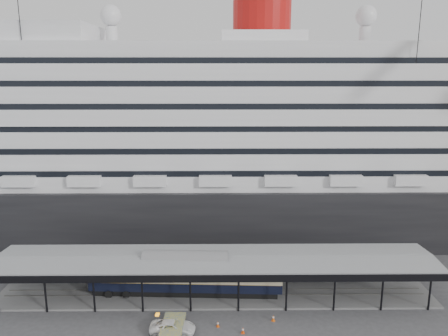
# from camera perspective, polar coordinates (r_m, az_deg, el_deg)

# --- Properties ---
(ground) EXTENTS (200.00, 200.00, 0.00)m
(ground) POSITION_cam_1_polar(r_m,az_deg,el_deg) (54.84, -1.25, -18.64)
(ground) COLOR #3A3A3D
(ground) RESTS_ON ground
(cruise_ship) EXTENTS (130.00, 30.00, 43.90)m
(cruise_ship) POSITION_cam_1_polar(r_m,az_deg,el_deg) (79.55, -1.01, 5.29)
(cruise_ship) COLOR black
(cruise_ship) RESTS_ON ground
(platform_canopy) EXTENTS (56.00, 9.18, 5.30)m
(platform_canopy) POSITION_cam_1_polar(r_m,az_deg,el_deg) (58.07, -1.21, -14.09)
(platform_canopy) COLOR slate
(platform_canopy) RESTS_ON ground
(port_truck) EXTENTS (5.15, 2.55, 1.40)m
(port_truck) POSITION_cam_1_polar(r_m,az_deg,el_deg) (51.66, -6.73, -19.96)
(port_truck) COLOR white
(port_truck) RESTS_ON ground
(pullman_carriage) EXTENTS (24.70, 4.28, 24.14)m
(pullman_carriage) POSITION_cam_1_polar(r_m,az_deg,el_deg) (58.00, -5.01, -13.58)
(pullman_carriage) COLOR black
(pullman_carriage) RESTS_ON ground
(traffic_cone_left) EXTENTS (0.46, 0.46, 0.69)m
(traffic_cone_left) POSITION_cam_1_polar(r_m,az_deg,el_deg) (52.58, -0.81, -19.70)
(traffic_cone_left) COLOR #D74E0B
(traffic_cone_left) RESTS_ON ground
(traffic_cone_mid) EXTENTS (0.38, 0.38, 0.74)m
(traffic_cone_mid) POSITION_cam_1_polar(r_m,az_deg,el_deg) (51.54, 2.49, -20.41)
(traffic_cone_mid) COLOR #DB410C
(traffic_cone_mid) RESTS_ON ground
(traffic_cone_right) EXTENTS (0.51, 0.51, 0.76)m
(traffic_cone_right) POSITION_cam_1_polar(r_m,az_deg,el_deg) (53.86, 6.46, -18.88)
(traffic_cone_right) COLOR #E85B0C
(traffic_cone_right) RESTS_ON ground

